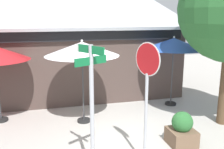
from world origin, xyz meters
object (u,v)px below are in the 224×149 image
stop_sign (147,83)px  patio_umbrella_royal_blue_right (174,44)px  street_sign_post (92,101)px  sidewalk_planter (182,130)px  patio_umbrella_ivory_center (82,49)px

stop_sign → patio_umbrella_royal_blue_right: (2.57, 3.69, 0.39)m
patio_umbrella_royal_blue_right → street_sign_post: bearing=-134.5°
stop_sign → sidewalk_planter: size_ratio=3.08×
street_sign_post → sidewalk_planter: street_sign_post is taller
patio_umbrella_ivory_center → sidewalk_planter: bearing=-43.3°
patio_umbrella_ivory_center → patio_umbrella_royal_blue_right: 3.69m
street_sign_post → patio_umbrella_ivory_center: street_sign_post is taller
patio_umbrella_ivory_center → sidewalk_planter: patio_umbrella_ivory_center is taller
street_sign_post → stop_sign: street_sign_post is taller
street_sign_post → patio_umbrella_royal_blue_right: 5.54m
stop_sign → sidewalk_planter: stop_sign is taller
street_sign_post → stop_sign: 1.33m
sidewalk_planter → stop_sign: bearing=-153.9°
street_sign_post → patio_umbrella_royal_blue_right: size_ratio=1.08×
patio_umbrella_royal_blue_right → sidewalk_planter: 3.84m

